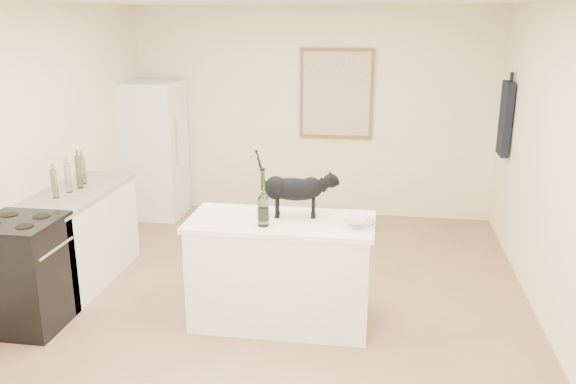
{
  "coord_description": "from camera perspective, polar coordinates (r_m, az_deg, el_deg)",
  "views": [
    {
      "loc": [
        0.87,
        -4.69,
        2.47
      ],
      "look_at": [
        0.15,
        -0.15,
        1.12
      ],
      "focal_mm": 37.43,
      "sensor_mm": 36.0,
      "label": 1
    }
  ],
  "objects": [
    {
      "name": "artwork_canvas",
      "position": [
        7.47,
        4.61,
        9.26
      ],
      "size": [
        0.82,
        0.0,
        1.02
      ],
      "primitive_type": "cube",
      "color": "beige",
      "rests_on": "wall_back"
    },
    {
      "name": "wall_left",
      "position": [
        5.75,
        -24.12,
        3.19
      ],
      "size": [
        0.0,
        5.5,
        5.5
      ],
      "primitive_type": "plane",
      "rotation": [
        1.57,
        0.0,
        1.57
      ],
      "color": "#FFF1C5",
      "rests_on": "ground"
    },
    {
      "name": "glass_bowl",
      "position": [
        4.67,
        6.8,
        -3.02
      ],
      "size": [
        0.31,
        0.31,
        0.06
      ],
      "primitive_type": "imported",
      "rotation": [
        0.0,
        0.0,
        0.43
      ],
      "color": "white",
      "rests_on": "island_top"
    },
    {
      "name": "counter_bottle_cluster",
      "position": [
        5.94,
        -19.89,
        1.45
      ],
      "size": [
        0.12,
        0.55,
        0.31
      ],
      "color": "#9FAB9E",
      "rests_on": "left_countertop"
    },
    {
      "name": "island_base",
      "position": [
        4.99,
        -0.66,
        -7.75
      ],
      "size": [
        1.44,
        0.67,
        0.86
      ],
      "primitive_type": "cube",
      "color": "white",
      "rests_on": "floor"
    },
    {
      "name": "artwork_frame",
      "position": [
        7.49,
        4.62,
        9.27
      ],
      "size": [
        0.9,
        0.03,
        1.1
      ],
      "primitive_type": "cube",
      "color": "brown",
      "rests_on": "wall_back"
    },
    {
      "name": "island_top",
      "position": [
        4.83,
        -0.68,
        -2.87
      ],
      "size": [
        1.5,
        0.7,
        0.04
      ],
      "primitive_type": "cube",
      "color": "white",
      "rests_on": "island_base"
    },
    {
      "name": "black_cat",
      "position": [
        4.84,
        0.59,
        -0.01
      ],
      "size": [
        0.6,
        0.24,
        0.41
      ],
      "primitive_type": null,
      "rotation": [
        0.0,
        0.0,
        0.12
      ],
      "color": "black",
      "rests_on": "island_top"
    },
    {
      "name": "wine_bottle",
      "position": [
        4.62,
        -2.38,
        -0.84
      ],
      "size": [
        0.09,
        0.09,
        0.41
      ],
      "primitive_type": "cylinder",
      "rotation": [
        0.0,
        0.0,
        -0.09
      ],
      "color": "#385D25",
      "rests_on": "island_top"
    },
    {
      "name": "stove",
      "position": [
        5.36,
        -23.77,
        -7.24
      ],
      "size": [
        0.6,
        0.6,
        0.9
      ],
      "primitive_type": "cube",
      "color": "black",
      "rests_on": "floor"
    },
    {
      "name": "wall_back",
      "position": [
        7.58,
        2.32,
        7.49
      ],
      "size": [
        4.5,
        0.0,
        4.5
      ],
      "primitive_type": "plane",
      "rotation": [
        1.57,
        0.0,
        0.0
      ],
      "color": "#FFF1C5",
      "rests_on": "ground"
    },
    {
      "name": "fridge_paper",
      "position": [
        7.61,
        -10.19,
        7.52
      ],
      "size": [
        0.02,
        0.15,
        0.2
      ],
      "primitive_type": "cube",
      "rotation": [
        0.0,
        0.0,
        -0.13
      ],
      "color": "silver",
      "rests_on": "fridge"
    },
    {
      "name": "wall_right",
      "position": [
        5.03,
        24.66,
        1.39
      ],
      "size": [
        0.0,
        5.5,
        5.5
      ],
      "primitive_type": "plane",
      "rotation": [
        1.57,
        0.0,
        -1.57
      ],
      "color": "#FFF1C5",
      "rests_on": "ground"
    },
    {
      "name": "fridge",
      "position": [
        7.75,
        -12.58,
        3.93
      ],
      "size": [
        0.68,
        0.68,
        1.7
      ],
      "primitive_type": "cube",
      "color": "white",
      "rests_on": "floor"
    },
    {
      "name": "left_countertop",
      "position": [
        5.95,
        -19.69,
        -0.12
      ],
      "size": [
        0.62,
        1.44,
        0.04
      ],
      "primitive_type": "cube",
      "color": "gray",
      "rests_on": "left_cabinets"
    },
    {
      "name": "hanging_garment",
      "position": [
        6.95,
        19.96,
        6.55
      ],
      "size": [
        0.08,
        0.34,
        0.8
      ],
      "primitive_type": "cube",
      "color": "black",
      "rests_on": "wall_right"
    },
    {
      "name": "left_cabinets",
      "position": [
        6.08,
        -19.29,
        -4.18
      ],
      "size": [
        0.6,
        1.4,
        0.86
      ],
      "primitive_type": "cube",
      "color": "white",
      "rests_on": "floor"
    },
    {
      "name": "floor",
      "position": [
        5.37,
        -1.36,
        -11.01
      ],
      "size": [
        5.5,
        5.5,
        0.0
      ],
      "primitive_type": "plane",
      "color": "#A57C57",
      "rests_on": "ground"
    },
    {
      "name": "wall_front",
      "position": [
        2.43,
        -13.53,
        -13.01
      ],
      "size": [
        4.5,
        0.0,
        4.5
      ],
      "primitive_type": "plane",
      "rotation": [
        -1.57,
        0.0,
        0.0
      ],
      "color": "#FFF1C5",
      "rests_on": "ground"
    }
  ]
}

